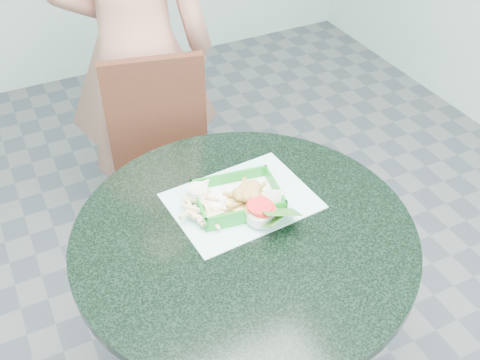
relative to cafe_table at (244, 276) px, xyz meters
name	(u,v)px	position (x,y,z in m)	size (l,w,h in m)	color
cafe_table	(244,276)	(0.00, 0.00, 0.00)	(0.95, 0.95, 0.75)	#383839
dining_chair	(169,162)	(0.02, 0.68, -0.05)	(0.38, 0.38, 0.93)	black
diner_person	(132,26)	(0.02, 0.98, 0.39)	(0.71, 0.46, 1.93)	tan
placemat	(242,206)	(0.05, 0.11, 0.17)	(0.40, 0.30, 0.00)	#A2E3DE
food_basket	(238,205)	(0.03, 0.10, 0.19)	(0.24, 0.17, 0.05)	#148824
crab_sandwich	(249,200)	(0.05, 0.08, 0.22)	(0.12, 0.12, 0.07)	#EDC96A
fries_pile	(204,213)	(-0.08, 0.10, 0.21)	(0.12, 0.13, 0.05)	#EFD18F
sauce_ramekin	(197,200)	(-0.08, 0.14, 0.22)	(0.06, 0.06, 0.03)	white
garnish_cup	(269,215)	(0.08, 0.00, 0.21)	(0.13, 0.12, 0.05)	silver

